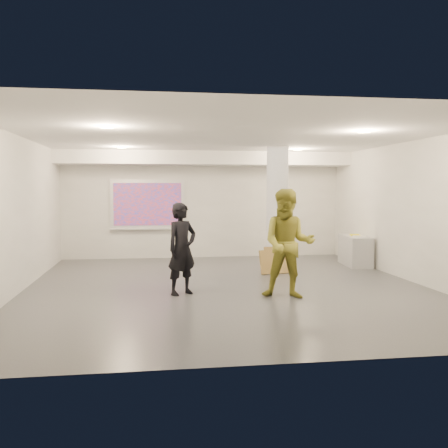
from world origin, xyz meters
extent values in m
cube|color=#3A3D42|center=(0.00, 0.00, 0.00)|extent=(8.00, 9.00, 0.01)
cube|color=white|center=(0.00, 0.00, 3.00)|extent=(8.00, 9.00, 0.01)
cube|color=beige|center=(0.00, 4.50, 1.50)|extent=(8.00, 0.01, 3.00)
cube|color=beige|center=(0.00, -4.50, 1.50)|extent=(8.00, 0.01, 3.00)
cube|color=beige|center=(-4.00, 0.00, 1.50)|extent=(0.01, 9.00, 3.00)
cube|color=beige|center=(4.00, 0.00, 1.50)|extent=(0.01, 9.00, 3.00)
cube|color=white|center=(0.00, 3.95, 2.82)|extent=(8.00, 1.10, 0.36)
cylinder|color=#EBE78A|center=(-2.20, 2.50, 2.98)|extent=(0.22, 0.22, 0.02)
cylinder|color=#EBE78A|center=(2.20, 2.50, 2.98)|extent=(0.22, 0.22, 0.02)
cylinder|color=#EBE78A|center=(-2.20, -1.50, 2.98)|extent=(0.22, 0.22, 0.02)
cylinder|color=#EBE78A|center=(2.20, -1.50, 2.98)|extent=(0.22, 0.22, 0.02)
cylinder|color=white|center=(1.50, 1.80, 1.50)|extent=(0.52, 0.52, 3.00)
cube|color=silver|center=(-1.60, 4.46, 1.55)|extent=(2.10, 0.06, 1.40)
cube|color=#0E40B7|center=(-1.60, 4.42, 1.55)|extent=(1.90, 0.01, 1.20)
cube|color=silver|center=(-1.60, 4.40, 0.85)|extent=(2.10, 0.08, 0.04)
cube|color=#97999C|center=(3.72, 2.34, 0.38)|extent=(0.68, 1.36, 0.77)
cube|color=silver|center=(3.76, 2.22, 0.78)|extent=(0.28, 0.35, 0.02)
cube|color=yellow|center=(3.75, 2.43, 0.78)|extent=(0.30, 0.36, 0.03)
cube|color=olive|center=(1.41, 1.45, 0.31)|extent=(0.60, 0.27, 0.63)
cube|color=olive|center=(1.23, 1.42, 0.28)|extent=(0.54, 0.32, 0.56)
imported|color=black|center=(-0.94, -0.58, 0.86)|extent=(0.75, 0.69, 1.72)
imported|color=#9C972F|center=(0.95, -1.16, 0.99)|extent=(1.15, 1.01, 1.98)
camera|label=1|loc=(-1.50, -9.86, 1.98)|focal=40.00mm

